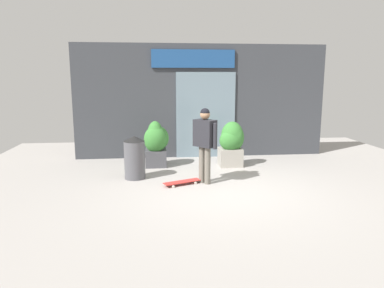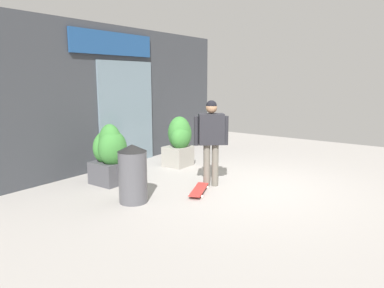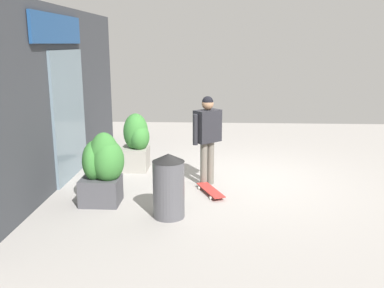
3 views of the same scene
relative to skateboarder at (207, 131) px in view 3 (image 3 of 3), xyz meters
name	(u,v)px [view 3 (image 3 of 3)]	position (x,y,z in m)	size (l,w,h in m)	color
ground_plane	(235,180)	(0.30, -0.54, -1.00)	(12.00, 12.00, 0.00)	#9E9993
building_facade	(59,95)	(0.30, 2.78, 0.60)	(7.19, 0.31, 3.21)	#383A3F
skateboarder	(207,131)	(0.00, 0.00, 0.00)	(0.51, 0.52, 1.64)	#666056
skateboard	(211,190)	(-0.49, -0.07, -0.94)	(0.85, 0.51, 0.08)	red
planter_box_left	(137,139)	(0.92, 1.46, -0.37)	(0.65, 0.57, 1.17)	gray
planter_box_right	(103,167)	(-1.03, 1.66, -0.38)	(0.64, 0.71, 1.19)	#47474C
trash_bin	(169,185)	(-1.53, 0.55, -0.51)	(0.48, 0.48, 0.98)	#4C4C51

